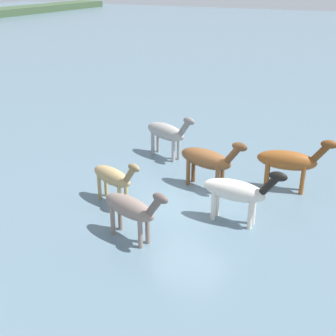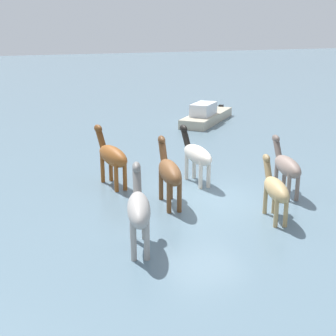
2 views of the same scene
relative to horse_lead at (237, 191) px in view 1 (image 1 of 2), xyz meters
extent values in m
plane|color=slate|center=(0.52, 1.72, -1.06)|extent=(168.82, 168.82, 0.00)
ellipsoid|color=silver|center=(0.00, 0.09, 0.01)|extent=(0.60, 1.94, 0.65)
cylinder|color=silver|center=(0.15, -0.49, -0.52)|extent=(0.14, 0.14, 1.07)
cylinder|color=silver|center=(-0.16, -0.49, -0.52)|extent=(0.14, 0.14, 1.07)
cylinder|color=silver|center=(0.17, 0.66, -0.52)|extent=(0.14, 0.14, 1.07)
cylinder|color=silver|center=(-0.14, 0.67, -0.52)|extent=(0.14, 0.14, 1.07)
cylinder|color=black|center=(-0.02, -0.93, 0.43)|extent=(0.23, 0.59, 0.71)
ellipsoid|color=black|center=(-0.02, -1.14, 0.72)|extent=(0.23, 0.53, 0.28)
ellipsoid|color=brown|center=(1.80, 1.71, 0.04)|extent=(0.97, 2.07, 0.67)
cylinder|color=brown|center=(1.85, 1.09, -0.51)|extent=(0.15, 0.15, 1.10)
cylinder|color=brown|center=(1.53, 1.15, -0.51)|extent=(0.15, 0.15, 1.10)
cylinder|color=brown|center=(2.08, 2.26, -0.51)|extent=(0.15, 0.15, 1.10)
cylinder|color=brown|center=(1.76, 2.33, -0.51)|extent=(0.15, 0.15, 1.10)
cylinder|color=#50311A|center=(1.60, 0.67, 0.48)|extent=(0.35, 0.64, 0.73)
ellipsoid|color=#50311A|center=(1.56, 0.47, 0.78)|extent=(0.33, 0.58, 0.29)
ellipsoid|color=tan|center=(-0.53, 4.02, -0.11)|extent=(1.01, 1.78, 0.58)
cylinder|color=tan|center=(-0.56, 3.49, -0.58)|extent=(0.13, 0.13, 0.95)
cylinder|color=tan|center=(-0.82, 3.58, -0.58)|extent=(0.13, 0.13, 0.95)
cylinder|color=tan|center=(-0.24, 4.47, -0.58)|extent=(0.13, 0.13, 0.95)
cylinder|color=tan|center=(-0.50, 4.56, -0.58)|extent=(0.13, 0.13, 0.95)
cylinder|color=olive|center=(-0.81, 3.16, 0.26)|extent=(0.35, 0.56, 0.63)
ellipsoid|color=olive|center=(-0.87, 2.99, 0.52)|extent=(0.33, 0.51, 0.25)
ellipsoid|color=brown|center=(2.86, -0.83, 0.05)|extent=(0.81, 2.06, 0.68)
cylinder|color=brown|center=(3.09, -1.41, -0.50)|extent=(0.15, 0.15, 1.11)
cylinder|color=brown|center=(2.77, -1.45, -0.50)|extent=(0.15, 0.15, 1.11)
cylinder|color=brown|center=(2.95, -0.21, -0.50)|extent=(0.15, 0.15, 1.11)
cylinder|color=brown|center=(2.63, -0.25, -0.50)|extent=(0.15, 0.15, 1.11)
cylinder|color=brown|center=(2.98, -1.89, 0.49)|extent=(0.30, 0.64, 0.74)
ellipsoid|color=brown|center=(3.00, -2.10, 0.79)|extent=(0.29, 0.57, 0.30)
ellipsoid|color=gray|center=(-2.15, 2.42, -0.05)|extent=(0.99, 1.90, 0.62)
cylinder|color=gray|center=(-2.14, 1.85, -0.55)|extent=(0.13, 0.13, 1.01)
cylinder|color=gray|center=(-2.43, 1.93, -0.55)|extent=(0.13, 0.13, 1.01)
cylinder|color=gray|center=(-1.86, 2.91, -0.55)|extent=(0.13, 0.13, 1.01)
cylinder|color=gray|center=(-2.15, 2.99, -0.55)|extent=(0.13, 0.13, 1.01)
cylinder|color=#63544C|center=(-2.39, 1.48, 0.35)|extent=(0.35, 0.59, 0.67)
ellipsoid|color=#63544C|center=(-2.44, 1.30, 0.63)|extent=(0.33, 0.54, 0.27)
ellipsoid|color=#9E9993|center=(3.77, 4.21, 0.03)|extent=(1.16, 2.04, 0.66)
cylinder|color=#9E9993|center=(3.73, 3.60, -0.51)|extent=(0.14, 0.14, 1.08)
cylinder|color=#9E9993|center=(3.43, 3.70, -0.51)|extent=(0.14, 0.14, 1.08)
cylinder|color=#9E9993|center=(4.10, 4.72, -0.51)|extent=(0.14, 0.14, 1.08)
cylinder|color=#9E9993|center=(3.80, 4.81, -0.51)|extent=(0.14, 0.14, 1.08)
cylinder|color=slate|center=(3.44, 3.22, 0.46)|extent=(0.40, 0.64, 0.72)
ellipsoid|color=slate|center=(3.38, 3.02, 0.75)|extent=(0.38, 0.58, 0.29)
camera|label=1|loc=(-11.26, -3.20, 5.88)|focal=46.97mm
camera|label=2|loc=(7.52, 14.54, 4.41)|focal=50.57mm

